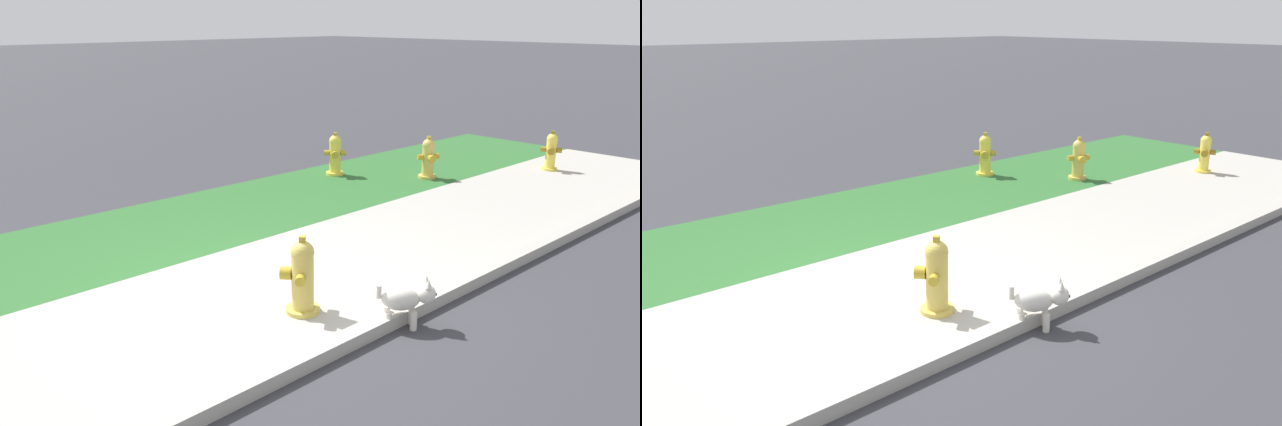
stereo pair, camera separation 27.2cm
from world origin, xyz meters
TOP-DOWN VIEW (x-y plane):
  - ground_plane at (0.00, 0.00)m, footprint 120.00×120.00m
  - sidewalk_pavement at (0.00, 0.00)m, footprint 18.00×2.42m
  - grass_verge at (0.00, 2.40)m, footprint 18.00×2.38m
  - street_curb at (0.00, -1.29)m, footprint 18.00×0.16m
  - fire_hydrant_at_driveway at (5.03, 1.71)m, footprint 0.37×0.35m
  - fire_hydrant_across_street at (4.06, 2.93)m, footprint 0.35×0.35m
  - fire_hydrant_far_end at (0.20, -0.57)m, footprint 0.35×0.35m
  - fire_hydrant_by_grass_verge at (7.03, 0.58)m, footprint 0.33×0.36m
  - small_white_dog at (0.68, -1.39)m, footprint 0.45×0.42m

SIDE VIEW (x-z plane):
  - ground_plane at x=0.00m, z-range 0.00..0.00m
  - grass_verge at x=0.00m, z-range 0.00..0.01m
  - sidewalk_pavement at x=0.00m, z-range 0.00..0.01m
  - street_curb at x=0.00m, z-range 0.00..0.12m
  - small_white_dog at x=0.68m, z-range 0.04..0.50m
  - fire_hydrant_by_grass_verge at x=7.03m, z-range -0.02..0.68m
  - fire_hydrant_at_driveway at x=5.03m, z-range -0.02..0.69m
  - fire_hydrant_across_street at x=4.06m, z-range -0.02..0.71m
  - fire_hydrant_far_end at x=0.20m, z-range -0.02..0.72m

